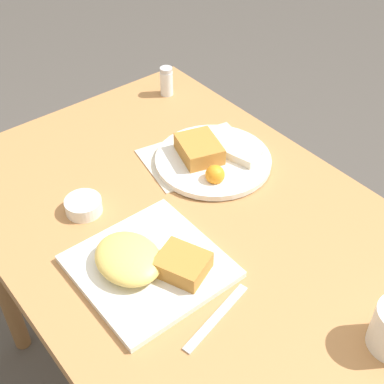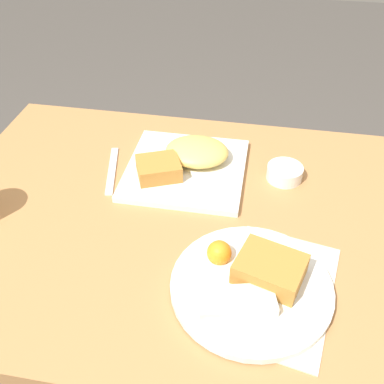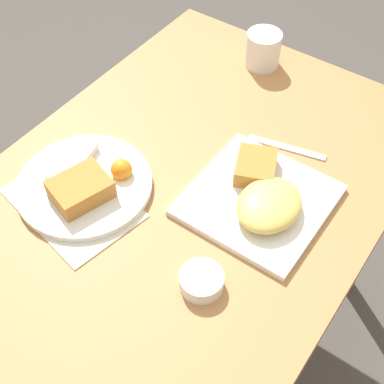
{
  "view_description": "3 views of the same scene",
  "coord_description": "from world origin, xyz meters",
  "px_view_note": "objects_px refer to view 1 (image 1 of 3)",
  "views": [
    {
      "loc": [
        0.63,
        -0.5,
        1.53
      ],
      "look_at": [
        -0.01,
        0.02,
        0.8
      ],
      "focal_mm": 50.0,
      "sensor_mm": 36.0,
      "label": 1
    },
    {
      "loc": [
        -0.1,
        0.64,
        1.36
      ],
      "look_at": [
        0.02,
        -0.04,
        0.78
      ],
      "focal_mm": 42.0,
      "sensor_mm": 36.0,
      "label": 2
    },
    {
      "loc": [
        -0.55,
        -0.42,
        1.57
      ],
      "look_at": [
        -0.01,
        -0.03,
        0.77
      ],
      "focal_mm": 50.0,
      "sensor_mm": 36.0,
      "label": 3
    }
  ],
  "objects_px": {
    "salt_shaker": "(167,83)",
    "butter_knife": "(216,317)",
    "sauce_ramekin": "(83,205)",
    "plate_square_near": "(146,263)",
    "plate_oval_far": "(212,157)"
  },
  "relations": [
    {
      "from": "salt_shaker",
      "to": "butter_knife",
      "type": "xyz_separation_m",
      "value": [
        0.65,
        -0.38,
        -0.03
      ]
    },
    {
      "from": "salt_shaker",
      "to": "sauce_ramekin",
      "type": "bearing_deg",
      "value": -57.34
    },
    {
      "from": "butter_knife",
      "to": "sauce_ramekin",
      "type": "bearing_deg",
      "value": 83.14
    },
    {
      "from": "salt_shaker",
      "to": "plate_square_near",
      "type": "bearing_deg",
      "value": -40.28
    },
    {
      "from": "plate_square_near",
      "to": "salt_shaker",
      "type": "distance_m",
      "value": 0.64
    },
    {
      "from": "sauce_ramekin",
      "to": "butter_knife",
      "type": "bearing_deg",
      "value": 6.25
    },
    {
      "from": "plate_oval_far",
      "to": "sauce_ramekin",
      "type": "xyz_separation_m",
      "value": [
        -0.05,
        -0.32,
        -0.0
      ]
    },
    {
      "from": "plate_oval_far",
      "to": "salt_shaker",
      "type": "bearing_deg",
      "value": 161.6
    },
    {
      "from": "sauce_ramekin",
      "to": "butter_knife",
      "type": "height_order",
      "value": "sauce_ramekin"
    },
    {
      "from": "plate_square_near",
      "to": "plate_oval_far",
      "type": "relative_size",
      "value": 0.95
    },
    {
      "from": "plate_square_near",
      "to": "sauce_ramekin",
      "type": "distance_m",
      "value": 0.22
    },
    {
      "from": "plate_square_near",
      "to": "plate_oval_far",
      "type": "height_order",
      "value": "plate_square_near"
    },
    {
      "from": "plate_square_near",
      "to": "salt_shaker",
      "type": "bearing_deg",
      "value": 139.72
    },
    {
      "from": "plate_square_near",
      "to": "sauce_ramekin",
      "type": "relative_size",
      "value": 3.33
    },
    {
      "from": "plate_square_near",
      "to": "butter_knife",
      "type": "xyz_separation_m",
      "value": [
        0.17,
        0.03,
        -0.02
      ]
    }
  ]
}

